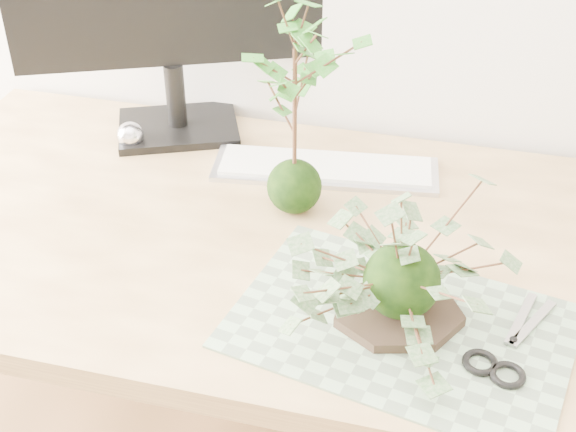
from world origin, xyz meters
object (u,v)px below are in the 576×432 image
object	(u,v)px
desk	(358,288)
keyboard	(325,168)
ivy_kokedama	(405,252)
maple_kokedama	(295,62)

from	to	relation	value
desk	keyboard	distance (m)	0.24
ivy_kokedama	keyboard	distance (m)	0.41
ivy_kokedama	maple_kokedama	bearing A→B (deg)	132.10
maple_kokedama	keyboard	xyz separation A→B (m)	(0.03, 0.13, -0.25)
ivy_kokedama	maple_kokedama	world-z (taller)	maple_kokedama
maple_kokedama	keyboard	distance (m)	0.29
desk	ivy_kokedama	world-z (taller)	ivy_kokedama
ivy_kokedama	keyboard	world-z (taller)	ivy_kokedama
desk	ivy_kokedama	distance (m)	0.27
desk	maple_kokedama	size ratio (longest dim) A/B	4.28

